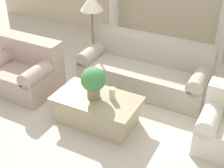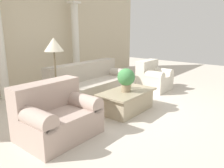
{
  "view_description": "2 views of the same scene",
  "coord_description": "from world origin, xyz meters",
  "px_view_note": "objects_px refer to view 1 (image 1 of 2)",
  "views": [
    {
      "loc": [
        2.08,
        -3.67,
        3.13
      ],
      "look_at": [
        0.15,
        -0.02,
        0.56
      ],
      "focal_mm": 50.0,
      "sensor_mm": 36.0,
      "label": 1
    },
    {
      "loc": [
        -3.69,
        -2.91,
        1.76
      ],
      "look_at": [
        -0.18,
        -0.11,
        0.62
      ],
      "focal_mm": 35.0,
      "sensor_mm": 36.0,
      "label": 2
    }
  ],
  "objects_px": {
    "sofa_long": "(145,69)",
    "potted_plant": "(93,81)",
    "floor_lamp": "(92,6)",
    "coffee_table": "(97,110)",
    "loveseat": "(24,70)"
  },
  "relations": [
    {
      "from": "loveseat",
      "to": "sofa_long",
      "type": "bearing_deg",
      "value": 29.37
    },
    {
      "from": "potted_plant",
      "to": "floor_lamp",
      "type": "distance_m",
      "value": 1.67
    },
    {
      "from": "coffee_table",
      "to": "floor_lamp",
      "type": "distance_m",
      "value": 1.94
    },
    {
      "from": "floor_lamp",
      "to": "coffee_table",
      "type": "bearing_deg",
      "value": -57.28
    },
    {
      "from": "coffee_table",
      "to": "potted_plant",
      "type": "bearing_deg",
      "value": -174.05
    },
    {
      "from": "loveseat",
      "to": "coffee_table",
      "type": "xyz_separation_m",
      "value": [
        1.68,
        -0.27,
        -0.14
      ]
    },
    {
      "from": "loveseat",
      "to": "potted_plant",
      "type": "height_order",
      "value": "potted_plant"
    },
    {
      "from": "sofa_long",
      "to": "floor_lamp",
      "type": "relative_size",
      "value": 1.47
    },
    {
      "from": "sofa_long",
      "to": "potted_plant",
      "type": "distance_m",
      "value": 1.44
    },
    {
      "from": "sofa_long",
      "to": "potted_plant",
      "type": "height_order",
      "value": "potted_plant"
    },
    {
      "from": "coffee_table",
      "to": "potted_plant",
      "type": "xyz_separation_m",
      "value": [
        -0.05,
        -0.01,
        0.51
      ]
    },
    {
      "from": "sofa_long",
      "to": "loveseat",
      "type": "relative_size",
      "value": 1.9
    },
    {
      "from": "floor_lamp",
      "to": "loveseat",
      "type": "bearing_deg",
      "value": -128.2
    },
    {
      "from": "coffee_table",
      "to": "floor_lamp",
      "type": "relative_size",
      "value": 0.83
    },
    {
      "from": "loveseat",
      "to": "potted_plant",
      "type": "distance_m",
      "value": 1.69
    }
  ]
}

